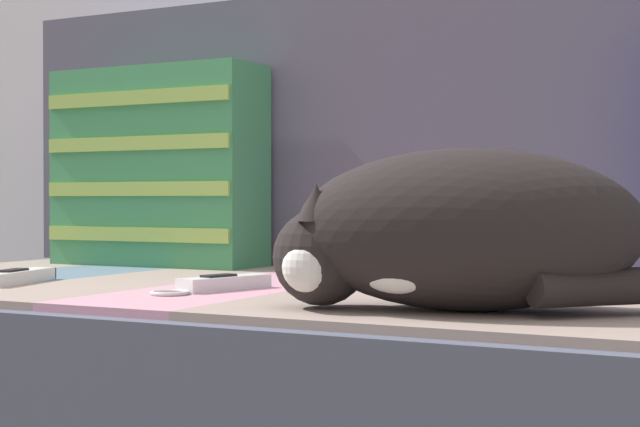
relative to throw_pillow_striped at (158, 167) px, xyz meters
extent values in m
cube|color=#4C5166|center=(0.55, -0.21, -0.30)|extent=(1.79, 0.83, 0.22)
cube|color=slate|center=(-0.02, -0.22, -0.18)|extent=(0.19, 0.74, 0.01)
cube|color=gray|center=(0.17, -0.22, -0.18)|extent=(0.19, 0.74, 0.01)
cube|color=#C6899E|center=(0.36, -0.22, -0.18)|extent=(0.19, 0.74, 0.01)
cube|color=gray|center=(0.55, -0.22, -0.18)|extent=(0.19, 0.74, 0.01)
cube|color=gray|center=(0.74, -0.22, -0.18)|extent=(0.19, 0.74, 0.01)
cube|color=#514C60|center=(0.55, 0.15, 0.06)|extent=(1.79, 0.14, 0.48)
cube|color=#3D8956|center=(0.00, 0.00, 0.00)|extent=(0.40, 0.13, 0.35)
cube|color=#93B751|center=(0.00, -0.07, -0.12)|extent=(0.39, 0.01, 0.02)
cube|color=#93B751|center=(0.00, -0.07, -0.04)|extent=(0.39, 0.01, 0.02)
cube|color=#93B751|center=(0.00, -0.07, 0.04)|extent=(0.39, 0.01, 0.02)
cube|color=#93B751|center=(0.00, -0.07, 0.12)|extent=(0.39, 0.01, 0.02)
ellipsoid|color=black|center=(0.73, -0.45, -0.09)|extent=(0.41, 0.28, 0.17)
sphere|color=black|center=(0.58, -0.49, -0.12)|extent=(0.11, 0.11, 0.11)
sphere|color=white|center=(0.58, -0.52, -0.13)|extent=(0.06, 0.06, 0.06)
ellipsoid|color=white|center=(0.68, -0.51, -0.12)|extent=(0.11, 0.05, 0.08)
cylinder|color=black|center=(0.88, -0.43, -0.15)|extent=(0.14, 0.15, 0.04)
cone|color=black|center=(0.59, -0.52, -0.06)|extent=(0.04, 0.04, 0.04)
cone|color=black|center=(0.58, -0.47, -0.06)|extent=(0.04, 0.04, 0.04)
cube|color=white|center=(0.06, -0.41, -0.17)|extent=(0.07, 0.16, 0.02)
cube|color=black|center=(0.06, -0.42, -0.16)|extent=(0.03, 0.06, 0.00)
cube|color=black|center=(0.04, -0.34, -0.17)|extent=(0.03, 0.02, 0.02)
cube|color=white|center=(0.37, -0.36, -0.17)|extent=(0.07, 0.14, 0.02)
cube|color=black|center=(0.37, -0.37, -0.16)|extent=(0.03, 0.05, 0.00)
cube|color=black|center=(0.39, -0.30, -0.17)|extent=(0.03, 0.02, 0.02)
torus|color=silver|center=(0.35, -0.45, -0.17)|extent=(0.06, 0.06, 0.01)
camera|label=1|loc=(1.07, -1.44, -0.06)|focal=55.00mm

